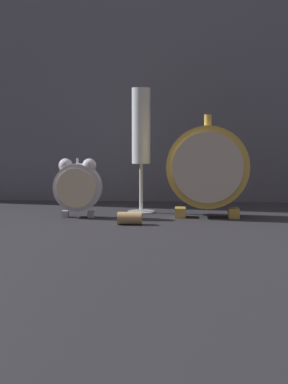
{
  "coord_description": "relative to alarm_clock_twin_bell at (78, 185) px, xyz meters",
  "views": [
    {
      "loc": [
        0.07,
        -0.92,
        0.15
      ],
      "look_at": [
        0.0,
        0.08,
        0.05
      ],
      "focal_mm": 50.0,
      "sensor_mm": 36.0,
      "label": 1
    }
  ],
  "objects": [
    {
      "name": "ground_plane",
      "position": [
        0.12,
        -0.07,
        -0.06
      ],
      "size": [
        4.0,
        4.0,
        0.0
      ],
      "primitive_type": "plane",
      "color": "#232328"
    },
    {
      "name": "mantel_clock_silver",
      "position": [
        0.24,
        0.01,
        0.03
      ],
      "size": [
        0.15,
        0.04,
        0.19
      ],
      "color": "gold",
      "rests_on": "ground_plane"
    },
    {
      "name": "fabric_backdrop_drape",
      "position": [
        0.12,
        0.26,
        0.33
      ],
      "size": [
        1.43,
        0.01,
        0.79
      ],
      "primitive_type": "cube",
      "color": "slate",
      "rests_on": "ground_plane"
    },
    {
      "name": "champagne_flute",
      "position": [
        0.11,
        0.07,
        0.09
      ],
      "size": [
        0.05,
        0.05,
        0.25
      ],
      "color": "silver",
      "rests_on": "ground_plane"
    },
    {
      "name": "wine_cork",
      "position": [
        0.11,
        -0.08,
        -0.05
      ],
      "size": [
        0.04,
        0.02,
        0.02
      ],
      "primitive_type": "cylinder",
      "rotation": [
        0.0,
        1.57,
        0.0
      ],
      "color": "tan",
      "rests_on": "ground_plane"
    },
    {
      "name": "alarm_clock_twin_bell",
      "position": [
        0.0,
        0.0,
        0.0
      ],
      "size": [
        0.09,
        0.03,
        0.11
      ],
      "color": "silver",
      "rests_on": "ground_plane"
    }
  ]
}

